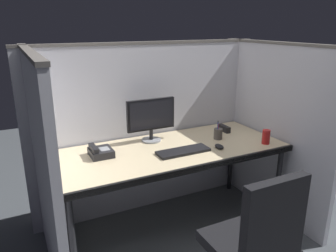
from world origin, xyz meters
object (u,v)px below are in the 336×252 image
object	(u,v)px
pen_cup	(218,134)
computer_mouse	(219,146)
desk	(171,155)
monitor_center	(151,117)
soda_can	(266,137)
keyboard_main	(183,151)
desk_phone	(100,152)
red_stapler	(224,128)

from	to	relation	value
pen_cup	computer_mouse	bearing A→B (deg)	-122.41
computer_mouse	desk	bearing A→B (deg)	155.43
monitor_center	pen_cup	bearing A→B (deg)	-21.52
soda_can	pen_cup	xyz separation A→B (m)	(-0.29, 0.28, -0.01)
keyboard_main	soda_can	distance (m)	0.74
desk_phone	keyboard_main	bearing A→B (deg)	-20.14
keyboard_main	soda_can	bearing A→B (deg)	-10.79
desk	soda_can	distance (m)	0.82
desk	soda_can	world-z (taller)	soda_can
monitor_center	soda_can	distance (m)	0.99
computer_mouse	keyboard_main	bearing A→B (deg)	169.96
desk	computer_mouse	xyz separation A→B (m)	(0.36, -0.16, 0.07)
monitor_center	keyboard_main	size ratio (longest dim) A/B	1.00
computer_mouse	red_stapler	distance (m)	0.46
desk	monitor_center	world-z (taller)	monitor_center
desk	desk_phone	distance (m)	0.58
keyboard_main	soda_can	xyz separation A→B (m)	(0.73, -0.14, 0.05)
computer_mouse	soda_can	size ratio (longest dim) A/B	0.79
desk	computer_mouse	world-z (taller)	computer_mouse
pen_cup	red_stapler	bearing A→B (deg)	41.05
soda_can	pen_cup	world-z (taller)	pen_cup
desk	monitor_center	bearing A→B (deg)	105.09
desk	monitor_center	xyz separation A→B (m)	(-0.07, 0.25, 0.27)
desk	keyboard_main	size ratio (longest dim) A/B	4.42
keyboard_main	computer_mouse	bearing A→B (deg)	-10.04
monitor_center	soda_can	bearing A→B (deg)	-30.59
desk	keyboard_main	bearing A→B (deg)	-65.40
soda_can	monitor_center	bearing A→B (deg)	149.41
monitor_center	computer_mouse	size ratio (longest dim) A/B	4.48
monitor_center	red_stapler	bearing A→B (deg)	-5.15
computer_mouse	soda_can	xyz separation A→B (m)	(0.42, -0.08, 0.04)
desk	computer_mouse	bearing A→B (deg)	-24.57
keyboard_main	soda_can	size ratio (longest dim) A/B	3.52
computer_mouse	pen_cup	bearing A→B (deg)	57.59
monitor_center	computer_mouse	world-z (taller)	monitor_center
red_stapler	monitor_center	bearing A→B (deg)	174.85
monitor_center	pen_cup	world-z (taller)	monitor_center
desk	red_stapler	world-z (taller)	red_stapler
desk	computer_mouse	size ratio (longest dim) A/B	19.79
soda_can	red_stapler	xyz separation A→B (m)	(-0.12, 0.43, -0.03)
computer_mouse	pen_cup	size ratio (longest dim) A/B	0.58
soda_can	desk_phone	xyz separation A→B (m)	(-1.34, 0.36, -0.03)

